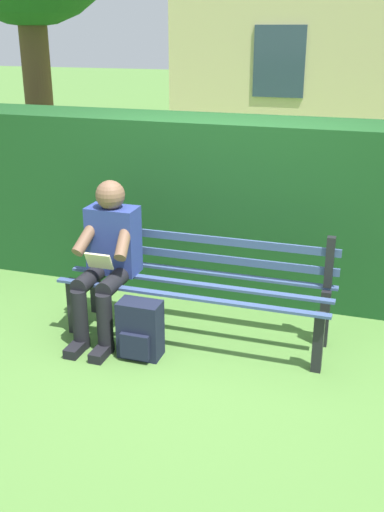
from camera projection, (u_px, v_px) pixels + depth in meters
name	position (u px, v px, depth m)	size (l,w,h in m)	color
ground	(196.00, 338.00, 4.64)	(60.00, 60.00, 0.00)	#517F38
park_bench	(199.00, 283.00, 4.55)	(2.04, 0.54, 0.85)	black
person_seated	(107.00, 256.00, 4.51)	(0.44, 0.73, 1.19)	navy
hedge_backdrop	(205.00, 200.00, 5.41)	(6.40, 0.78, 1.61)	#19471E
backpack	(140.00, 330.00, 4.31)	(0.31, 0.25, 0.43)	#191E33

